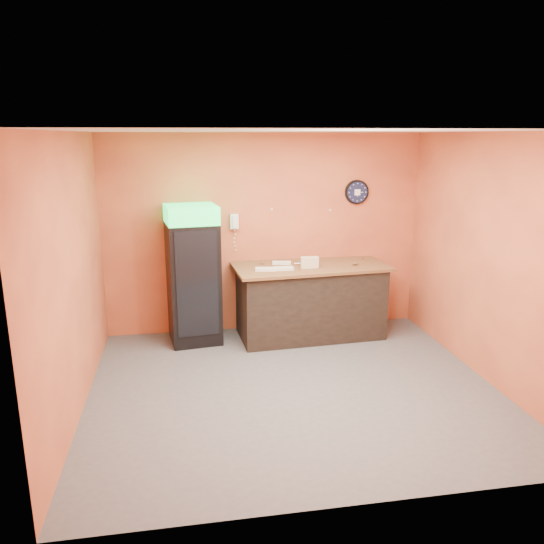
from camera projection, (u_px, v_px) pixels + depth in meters
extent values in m
plane|color=#47474C|center=(293.00, 388.00, 5.97)|extent=(4.50, 4.50, 0.00)
cube|color=#DA6D3D|center=(265.00, 234.00, 7.53)|extent=(4.50, 0.02, 2.80)
cube|color=#DA6D3D|center=(72.00, 277.00, 5.25)|extent=(0.02, 4.00, 2.80)
cube|color=#DA6D3D|center=(489.00, 259.00, 5.99)|extent=(0.02, 4.00, 2.80)
cube|color=white|center=(296.00, 131.00, 5.27)|extent=(4.50, 4.00, 0.02)
cube|color=black|center=(194.00, 283.00, 7.17)|extent=(0.73, 0.73, 1.64)
cube|color=#1CEE55|center=(191.00, 214.00, 6.93)|extent=(0.73, 0.73, 0.23)
cube|color=black|center=(191.00, 285.00, 6.83)|extent=(0.54, 0.09, 1.41)
cube|color=black|center=(310.00, 302.00, 7.43)|extent=(2.01, 0.99, 0.98)
cylinder|color=black|center=(357.00, 192.00, 7.58)|extent=(0.35, 0.05, 0.35)
cylinder|color=#0F1433|center=(357.00, 192.00, 7.55)|extent=(0.30, 0.01, 0.30)
cube|color=white|center=(357.00, 192.00, 7.54)|extent=(0.08, 0.00, 0.08)
cube|color=white|center=(234.00, 221.00, 7.36)|extent=(0.11, 0.07, 0.21)
cube|color=white|center=(235.00, 222.00, 7.31)|extent=(0.05, 0.04, 0.17)
cube|color=brown|center=(311.00, 267.00, 7.30)|extent=(2.18, 1.12, 0.04)
cube|color=beige|center=(310.00, 266.00, 7.15)|extent=(0.24, 0.09, 0.05)
cube|color=beige|center=(310.00, 262.00, 7.14)|extent=(0.24, 0.09, 0.05)
cube|color=beige|center=(310.00, 259.00, 7.12)|extent=(0.24, 0.09, 0.05)
cube|color=silver|center=(266.00, 269.00, 7.00)|extent=(0.28, 0.15, 0.04)
cube|color=silver|center=(283.00, 269.00, 7.04)|extent=(0.27, 0.11, 0.04)
cube|color=silver|center=(282.00, 263.00, 7.36)|extent=(0.27, 0.15, 0.04)
cylinder|color=silver|center=(305.00, 262.00, 7.36)|extent=(0.06, 0.06, 0.06)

